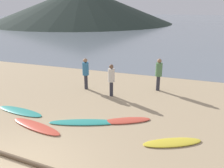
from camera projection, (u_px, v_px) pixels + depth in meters
The scene contains 12 objects.
ground_plane at pixel (122, 77), 15.03m from camera, with size 120.00×120.00×0.20m, color tan.
ocean_water at pixel (183, 22), 60.15m from camera, with size 140.00×100.00×0.01m, color slate.
headland_hill at pixel (82, 5), 57.48m from camera, with size 42.94×42.94×8.23m, color black.
surfboard_0 at pixel (20, 111), 9.95m from camera, with size 2.26×0.54×0.06m, color teal.
surfboard_1 at pixel (36, 126), 8.70m from camera, with size 2.33×0.52×0.08m, color #D84C38.
surfboard_2 at pixel (85, 122), 9.02m from camera, with size 2.68×0.51×0.06m, color teal.
surfboard_3 at pixel (126, 121), 9.14m from camera, with size 1.91×0.52×0.07m, color #D84C38.
surfboard_4 at pixel (172, 142), 7.69m from camera, with size 1.93×0.54×0.07m, color yellow.
person_0 at pixel (86, 71), 12.39m from camera, with size 0.33×0.33×1.63m.
person_1 at pixel (159, 72), 12.16m from camera, with size 0.34×0.34×1.67m.
person_2 at pixel (111, 78), 11.41m from camera, with size 0.32×0.32×1.57m.
driftwood_log at pixel (25, 161), 6.74m from camera, with size 0.12×0.12×2.32m, color brown.
Camera 1 is at (4.33, -3.75, 4.23)m, focal length 38.60 mm.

